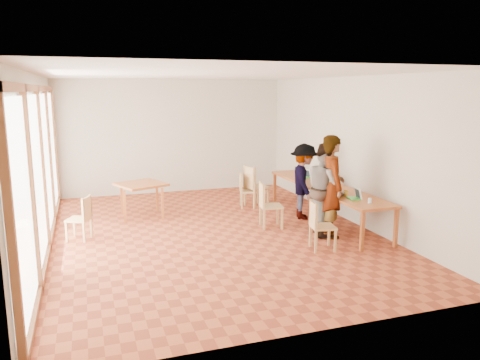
# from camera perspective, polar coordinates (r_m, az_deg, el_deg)

# --- Properties ---
(ground) EXTENTS (8.00, 8.00, 0.00)m
(ground) POSITION_cam_1_polar(r_m,az_deg,el_deg) (9.11, -3.39, -6.48)
(ground) COLOR #AA4C29
(ground) RESTS_ON ground
(wall_back) EXTENTS (6.00, 0.10, 3.00)m
(wall_back) POSITION_cam_1_polar(r_m,az_deg,el_deg) (12.66, -8.19, 5.27)
(wall_back) COLOR beige
(wall_back) RESTS_ON ground
(wall_front) EXTENTS (6.00, 0.10, 3.00)m
(wall_front) POSITION_cam_1_polar(r_m,az_deg,el_deg) (5.08, 8.22, -3.09)
(wall_front) COLOR beige
(wall_front) RESTS_ON ground
(wall_right) EXTENTS (0.10, 8.00, 3.00)m
(wall_right) POSITION_cam_1_polar(r_m,az_deg,el_deg) (9.97, 13.43, 3.58)
(wall_right) COLOR beige
(wall_right) RESTS_ON ground
(window_wall) EXTENTS (0.10, 8.00, 3.00)m
(window_wall) POSITION_cam_1_polar(r_m,az_deg,el_deg) (8.52, -23.11, 1.80)
(window_wall) COLOR white
(window_wall) RESTS_ON ground
(ceiling) EXTENTS (6.00, 8.00, 0.04)m
(ceiling) POSITION_cam_1_polar(r_m,az_deg,el_deg) (8.70, -3.62, 12.86)
(ceiling) COLOR white
(ceiling) RESTS_ON wall_back
(communal_table) EXTENTS (0.80, 4.00, 0.75)m
(communal_table) POSITION_cam_1_polar(r_m,az_deg,el_deg) (9.97, 10.37, -0.95)
(communal_table) COLOR #B35C27
(communal_table) RESTS_ON ground
(side_table) EXTENTS (0.90, 0.90, 0.75)m
(side_table) POSITION_cam_1_polar(r_m,az_deg,el_deg) (10.29, -11.96, -0.83)
(side_table) COLOR #B35C27
(side_table) RESTS_ON ground
(chair_near) EXTENTS (0.47, 0.47, 0.45)m
(chair_near) POSITION_cam_1_polar(r_m,az_deg,el_deg) (8.15, 9.49, -4.88)
(chair_near) COLOR #DDAF6E
(chair_near) RESTS_ON ground
(chair_mid) EXTENTS (0.49, 0.49, 0.48)m
(chair_mid) POSITION_cam_1_polar(r_m,az_deg,el_deg) (9.34, 3.25, -2.50)
(chair_mid) COLOR #DDAF6E
(chair_mid) RESTS_ON ground
(chair_far) EXTENTS (0.45, 0.45, 0.43)m
(chair_far) POSITION_cam_1_polar(r_m,az_deg,el_deg) (10.95, 0.53, -0.83)
(chair_far) COLOR #DDAF6E
(chair_far) RESTS_ON ground
(chair_empty) EXTENTS (0.56, 0.56, 0.52)m
(chair_empty) POSITION_cam_1_polar(r_m,az_deg,el_deg) (10.98, 1.59, -0.24)
(chair_empty) COLOR #DDAF6E
(chair_empty) RESTS_ON ground
(chair_spare) EXTENTS (0.50, 0.50, 0.43)m
(chair_spare) POSITION_cam_1_polar(r_m,az_deg,el_deg) (9.04, -18.63, -3.89)
(chair_spare) COLOR #DDAF6E
(chair_spare) RESTS_ON ground
(person_near) EXTENTS (0.60, 0.78, 1.92)m
(person_near) POSITION_cam_1_polar(r_m,az_deg,el_deg) (8.88, 11.14, -0.75)
(person_near) COLOR gray
(person_near) RESTS_ON ground
(person_mid) EXTENTS (0.80, 0.96, 1.76)m
(person_mid) POSITION_cam_1_polar(r_m,az_deg,el_deg) (9.00, 10.40, -1.07)
(person_mid) COLOR gray
(person_mid) RESTS_ON ground
(person_far) EXTENTS (0.88, 1.17, 1.61)m
(person_far) POSITION_cam_1_polar(r_m,az_deg,el_deg) (10.06, 7.79, -0.17)
(person_far) COLOR gray
(person_far) RESTS_ON ground
(laptop_near) EXTENTS (0.25, 0.28, 0.21)m
(laptop_near) POSITION_cam_1_polar(r_m,az_deg,el_deg) (8.85, 13.92, -1.89)
(laptop_near) COLOR green
(laptop_near) RESTS_ON communal_table
(laptop_mid) EXTENTS (0.31, 0.32, 0.23)m
(laptop_mid) POSITION_cam_1_polar(r_m,az_deg,el_deg) (9.95, 10.10, -0.32)
(laptop_mid) COLOR green
(laptop_mid) RESTS_ON communal_table
(laptop_far) EXTENTS (0.27, 0.29, 0.20)m
(laptop_far) POSITION_cam_1_polar(r_m,az_deg,el_deg) (10.79, 8.03, 0.58)
(laptop_far) COLOR green
(laptop_far) RESTS_ON communal_table
(yellow_mug) EXTENTS (0.14, 0.14, 0.09)m
(yellow_mug) POSITION_cam_1_polar(r_m,az_deg,el_deg) (9.10, 12.72, -1.56)
(yellow_mug) COLOR yellow
(yellow_mug) RESTS_ON communal_table
(green_bottle) EXTENTS (0.07, 0.07, 0.28)m
(green_bottle) POSITION_cam_1_polar(r_m,az_deg,el_deg) (9.89, 10.55, 0.05)
(green_bottle) COLOR #127E24
(green_bottle) RESTS_ON communal_table
(clear_glass) EXTENTS (0.07, 0.07, 0.09)m
(clear_glass) POSITION_cam_1_polar(r_m,az_deg,el_deg) (8.60, 15.57, -2.43)
(clear_glass) COLOR silver
(clear_glass) RESTS_ON communal_table
(condiment_cup) EXTENTS (0.08, 0.08, 0.06)m
(condiment_cup) POSITION_cam_1_polar(r_m,az_deg,el_deg) (9.27, 12.51, -1.44)
(condiment_cup) COLOR white
(condiment_cup) RESTS_ON communal_table
(pink_phone) EXTENTS (0.05, 0.10, 0.01)m
(pink_phone) POSITION_cam_1_polar(r_m,az_deg,el_deg) (9.93, 11.25, -0.70)
(pink_phone) COLOR #ED448E
(pink_phone) RESTS_ON communal_table
(black_pouch) EXTENTS (0.16, 0.26, 0.09)m
(black_pouch) POSITION_cam_1_polar(r_m,az_deg,el_deg) (11.69, 7.33, 1.34)
(black_pouch) COLOR black
(black_pouch) RESTS_ON communal_table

